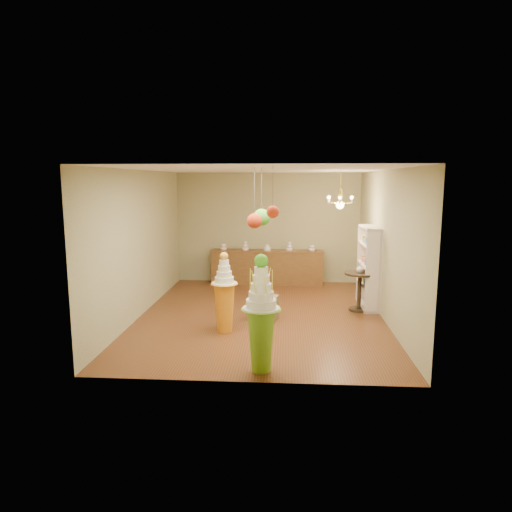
# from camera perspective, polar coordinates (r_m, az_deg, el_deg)

# --- Properties ---
(floor) EXTENTS (6.50, 6.50, 0.00)m
(floor) POSITION_cam_1_polar(r_m,az_deg,el_deg) (9.66, 0.63, -7.36)
(floor) COLOR #562F17
(floor) RESTS_ON ground
(ceiling) EXTENTS (6.50, 6.50, 0.00)m
(ceiling) POSITION_cam_1_polar(r_m,az_deg,el_deg) (9.25, 0.66, 10.73)
(ceiling) COLOR white
(ceiling) RESTS_ON ground
(wall_back) EXTENTS (5.00, 0.04, 3.00)m
(wall_back) POSITION_cam_1_polar(r_m,az_deg,el_deg) (12.56, 1.48, 3.52)
(wall_back) COLOR #99966C
(wall_back) RESTS_ON ground
(wall_front) EXTENTS (5.00, 0.04, 3.00)m
(wall_front) POSITION_cam_1_polar(r_m,az_deg,el_deg) (6.14, -1.05, -2.67)
(wall_front) COLOR #99966C
(wall_front) RESTS_ON ground
(wall_left) EXTENTS (0.04, 6.50, 3.00)m
(wall_left) POSITION_cam_1_polar(r_m,az_deg,el_deg) (9.80, -14.12, 1.58)
(wall_left) COLOR #99966C
(wall_left) RESTS_ON ground
(wall_right) EXTENTS (0.04, 6.50, 3.00)m
(wall_right) POSITION_cam_1_polar(r_m,az_deg,el_deg) (9.53, 15.83, 1.29)
(wall_right) COLOR #99966C
(wall_right) RESTS_ON ground
(pedestal_green) EXTENTS (0.66, 0.66, 1.75)m
(pedestal_green) POSITION_cam_1_polar(r_m,az_deg,el_deg) (6.72, 0.65, -8.49)
(pedestal_green) COLOR #75B628
(pedestal_green) RESTS_ON floor
(pedestal_orange) EXTENTS (0.52, 0.52, 1.50)m
(pedestal_orange) POSITION_cam_1_polar(r_m,az_deg,el_deg) (8.49, -3.96, -5.54)
(pedestal_orange) COLOR orange
(pedestal_orange) RESTS_ON floor
(burlap_riser) EXTENTS (0.63, 0.63, 0.48)m
(burlap_riser) POSITION_cam_1_polar(r_m,az_deg,el_deg) (9.28, 0.94, -6.54)
(burlap_riser) COLOR olive
(burlap_riser) RESTS_ON floor
(sideboard) EXTENTS (3.04, 0.54, 1.16)m
(sideboard) POSITION_cam_1_polar(r_m,az_deg,el_deg) (12.43, 1.41, -1.31)
(sideboard) COLOR brown
(sideboard) RESTS_ON floor
(shelving_unit) EXTENTS (0.33, 1.20, 1.80)m
(shelving_unit) POSITION_cam_1_polar(r_m,az_deg,el_deg) (10.37, 13.91, -1.34)
(shelving_unit) COLOR beige
(shelving_unit) RESTS_ON floor
(round_table) EXTENTS (0.72, 0.72, 0.84)m
(round_table) POSITION_cam_1_polar(r_m,az_deg,el_deg) (10.09, 12.81, -3.68)
(round_table) COLOR black
(round_table) RESTS_ON floor
(vase) EXTENTS (0.18, 0.18, 0.18)m
(vase) POSITION_cam_1_polar(r_m,az_deg,el_deg) (10.02, 12.89, -1.54)
(vase) COLOR beige
(vase) RESTS_ON round_table
(pom_red_left) EXTENTS (0.25, 0.25, 1.00)m
(pom_red_left) POSITION_cam_1_polar(r_m,az_deg,el_deg) (7.55, -0.19, 4.42)
(pom_red_left) COLOR #433E30
(pom_red_left) RESTS_ON ceiling
(pom_green_mid) EXTENTS (0.29, 0.29, 0.98)m
(pom_green_mid) POSITION_cam_1_polar(r_m,az_deg,el_deg) (7.79, 0.70, 4.87)
(pom_green_mid) COLOR #433E30
(pom_green_mid) RESTS_ON ceiling
(pom_red_right) EXTENTS (0.19, 0.19, 0.77)m
(pom_red_right) POSITION_cam_1_polar(r_m,az_deg,el_deg) (6.81, 2.10, 5.55)
(pom_red_right) COLOR #433E30
(pom_red_right) RESTS_ON ceiling
(chandelier) EXTENTS (0.86, 0.86, 0.85)m
(chandelier) POSITION_cam_1_polar(r_m,az_deg,el_deg) (10.37, 10.47, 6.57)
(chandelier) COLOR #EED554
(chandelier) RESTS_ON ceiling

